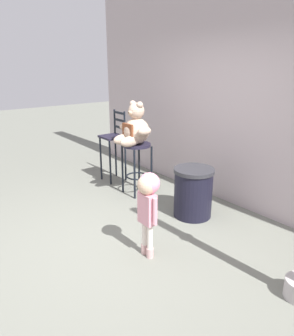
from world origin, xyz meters
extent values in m
plane|color=slate|center=(0.00, 0.00, 0.00)|extent=(24.00, 24.00, 0.00)
cube|color=#AE9FA2|center=(0.00, 2.20, 1.79)|extent=(6.52, 0.30, 3.59)
cylinder|color=#1F1C2D|center=(-1.03, 1.16, 0.80)|extent=(0.44, 0.44, 0.04)
cylinder|color=black|center=(-1.19, 1.00, 0.39)|extent=(0.03, 0.03, 0.78)
cylinder|color=black|center=(-0.86, 1.00, 0.39)|extent=(0.03, 0.03, 0.78)
cylinder|color=black|center=(-1.19, 1.33, 0.39)|extent=(0.03, 0.03, 0.78)
cylinder|color=black|center=(-0.86, 1.33, 0.39)|extent=(0.03, 0.03, 0.78)
torus|color=black|center=(-1.03, 1.16, 0.29)|extent=(0.35, 0.35, 0.02)
sphere|color=tan|center=(-1.03, 1.16, 1.02)|extent=(0.40, 0.40, 0.40)
cube|color=brown|center=(-1.03, 1.00, 1.03)|extent=(0.25, 0.03, 0.24)
sphere|color=tan|center=(-1.03, 1.16, 1.32)|extent=(0.25, 0.25, 0.25)
ellipsoid|color=tan|center=(-1.03, 1.06, 1.31)|extent=(0.10, 0.08, 0.07)
sphere|color=black|center=(-1.03, 1.03, 1.31)|extent=(0.03, 0.03, 0.03)
sphere|color=tan|center=(-1.11, 1.16, 1.42)|extent=(0.10, 0.10, 0.10)
sphere|color=tan|center=(-0.94, 1.16, 1.42)|extent=(0.10, 0.10, 0.10)
ellipsoid|color=tan|center=(-1.27, 1.13, 1.06)|extent=(0.14, 0.22, 0.13)
ellipsoid|color=tan|center=(-0.79, 1.13, 1.06)|extent=(0.14, 0.22, 0.13)
ellipsoid|color=tan|center=(-1.12, 0.97, 0.90)|extent=(0.14, 0.34, 0.16)
ellipsoid|color=tan|center=(-0.94, 0.97, 0.90)|extent=(0.14, 0.34, 0.16)
cylinder|color=#D09F9E|center=(0.42, 0.20, 0.06)|extent=(0.08, 0.08, 0.11)
cylinder|color=silver|center=(0.42, 0.20, 0.25)|extent=(0.06, 0.06, 0.28)
cylinder|color=#D09F9E|center=(0.51, 0.20, 0.06)|extent=(0.08, 0.08, 0.11)
cylinder|color=silver|center=(0.51, 0.20, 0.25)|extent=(0.06, 0.06, 0.28)
cube|color=pink|center=(0.47, 0.20, 0.56)|extent=(0.20, 0.11, 0.34)
cylinder|color=pink|center=(0.34, 0.20, 0.58)|extent=(0.05, 0.05, 0.29)
cylinder|color=pink|center=(0.59, 0.20, 0.58)|extent=(0.05, 0.05, 0.29)
sphere|color=#D8B293|center=(0.47, 0.20, 0.83)|extent=(0.21, 0.21, 0.21)
sphere|color=pink|center=(0.47, 0.23, 0.84)|extent=(0.22, 0.22, 0.22)
cylinder|color=black|center=(0.09, 1.29, 0.32)|extent=(0.51, 0.51, 0.63)
cylinder|color=#2D2D33|center=(0.09, 1.29, 0.66)|extent=(0.55, 0.55, 0.05)
cube|color=#1F1C2D|center=(-1.77, 1.18, 0.79)|extent=(0.37, 0.37, 0.03)
cylinder|color=black|center=(-1.93, 1.03, 0.39)|extent=(0.03, 0.03, 0.77)
cylinder|color=black|center=(-1.62, 1.03, 0.39)|extent=(0.03, 0.03, 0.77)
cylinder|color=black|center=(-1.93, 1.34, 0.39)|extent=(0.03, 0.03, 0.77)
cylinder|color=black|center=(-1.62, 1.34, 0.39)|extent=(0.03, 0.03, 0.77)
cylinder|color=black|center=(-1.93, 1.34, 1.02)|extent=(0.03, 0.03, 0.42)
cylinder|color=black|center=(-1.62, 1.34, 1.02)|extent=(0.03, 0.03, 0.42)
cube|color=black|center=(-1.77, 1.34, 0.94)|extent=(0.31, 0.02, 0.04)
cube|color=black|center=(-1.77, 1.34, 1.06)|extent=(0.31, 0.02, 0.04)
cube|color=black|center=(-1.77, 1.34, 1.19)|extent=(0.31, 0.02, 0.04)
camera|label=1|loc=(2.87, -1.67, 2.03)|focal=34.29mm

